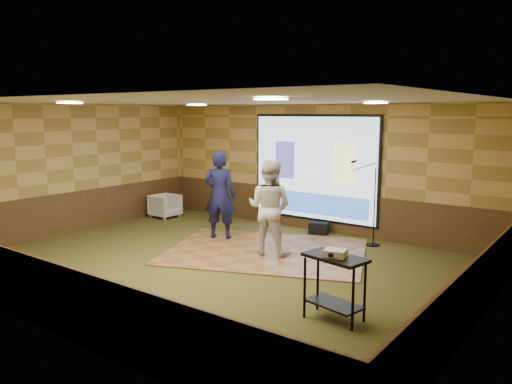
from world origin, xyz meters
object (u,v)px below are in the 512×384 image
Objects in this scene: av_table at (335,276)px; duffel_bag at (319,228)px; player_left at (220,195)px; mic_stand at (371,222)px; banquet_chair at (165,206)px; dance_floor at (266,251)px; player_right at (269,207)px; projector_screen at (314,169)px; projector at (335,253)px.

av_table is 4.92m from duffel_bag.
player_left reaches higher than duffel_bag.
mic_stand is 4.20× the size of duffel_bag.
av_table reaches higher than banquet_chair.
duffel_bag is at bearing 86.83° from dance_floor.
duffel_bag is (0.11, 1.97, 0.12)m from dance_floor.
player_left is at bearing -25.04° from player_right.
projector_screen is at bearing 140.63° from duffel_bag.
mic_stand is 2.61× the size of banquet_chair.
projector is at bearing -39.19° from dance_floor.
projector is at bearing -55.37° from mic_stand.
projector_screen is 1.84× the size of mic_stand.
projector_screen reaches higher than av_table.
player_left is 1.66m from player_right.
mic_stand is 1.45m from duffel_bag.
av_table is at bearing 124.36° from player_left.
av_table reaches higher than duffel_bag.
av_table is at bearing -114.71° from banquet_chair.
banquet_chair is 1.61× the size of duffel_bag.
player_left is at bearing -106.87° from banquet_chair.
player_left is at bearing -121.72° from projector_screen.
player_right is at bearing -39.11° from dance_floor.
player_right reaches higher than duffel_bag.
player_right reaches higher than banquet_chair.
duffel_bag is (-2.60, 4.18, -0.81)m from projector.
mic_stand reaches higher than banquet_chair.
dance_floor is at bearing 145.31° from player_left.
projector_screen is 7.72× the size of duffel_bag.
player_right is (0.39, -2.38, -0.51)m from projector_screen.
av_table is 3.16× the size of projector.
projector is (2.52, -2.05, -0.01)m from player_right.
mic_stand is at bearing 106.96° from av_table.
projector reaches higher than dance_floor.
av_table is 2.10× the size of duffel_bag.
projector_screen is 1.40m from duffel_bag.
mic_stand is (1.69, -0.47, -0.98)m from projector_screen.
mic_stand is at bearing -82.38° from banquet_chair.
player_left is (-1.23, -1.99, -0.47)m from projector_screen.
banquet_chair is (-5.62, -0.64, -0.18)m from mic_stand.
dance_floor is 9.11× the size of duffel_bag.
av_table is (4.12, -2.42, -0.38)m from player_left.
banquet_chair is 4.32m from duffel_bag.
player_left is at bearing 170.52° from dance_floor.
av_table is (2.51, -2.03, -0.34)m from player_right.
av_table is 7.58m from banquet_chair.
mic_stand is at bearing -135.86° from player_right.
duffel_bag is (4.23, 0.86, -0.18)m from banquet_chair.
dance_floor is at bearing 129.30° from projector.
dance_floor is at bearing 140.98° from av_table.
av_table is at bearing -56.70° from projector_screen.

